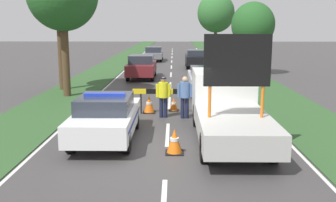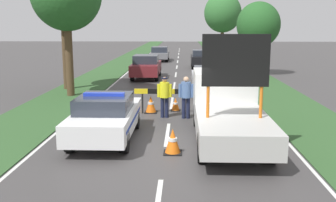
{
  "view_description": "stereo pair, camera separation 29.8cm",
  "coord_description": "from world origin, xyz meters",
  "px_view_note": "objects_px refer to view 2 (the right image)",
  "views": [
    {
      "loc": [
        0.2,
        -11.35,
        3.65
      ],
      "look_at": [
        0.01,
        1.86,
        1.1
      ],
      "focal_mm": 42.0,
      "sensor_mm": 36.0,
      "label": 1
    },
    {
      "loc": [
        0.5,
        -11.35,
        3.65
      ],
      "look_at": [
        0.01,
        1.86,
        1.1
      ],
      "focal_mm": 42.0,
      "sensor_mm": 36.0,
      "label": 2
    }
  ],
  "objects_px": {
    "queued_car_suv_grey": "(160,54)",
    "roadside_tree_mid_right": "(258,25)",
    "traffic_cone_near_police": "(151,104)",
    "police_car": "(106,117)",
    "road_barrier": "(175,93)",
    "traffic_cone_lane_edge": "(176,104)",
    "queued_car_sedan_silver": "(208,79)",
    "queued_car_sedan_black": "(201,59)",
    "traffic_cone_near_truck": "(173,141)",
    "police_officer": "(165,94)",
    "work_truck": "(227,105)",
    "pedestrian_civilian": "(186,94)",
    "traffic_cone_centre_front": "(280,145)",
    "roadside_tree_near_right": "(223,13)",
    "queued_car_wagon_maroon": "(146,66)",
    "traffic_cone_behind_barrier": "(100,110)"
  },
  "relations": [
    {
      "from": "police_car",
      "to": "pedestrian_civilian",
      "type": "height_order",
      "value": "pedestrian_civilian"
    },
    {
      "from": "work_truck",
      "to": "traffic_cone_near_police",
      "type": "xyz_separation_m",
      "value": [
        -2.81,
        3.53,
        -0.69
      ]
    },
    {
      "from": "queued_car_suv_grey",
      "to": "roadside_tree_mid_right",
      "type": "xyz_separation_m",
      "value": [
        7.92,
        -11.7,
        2.93
      ]
    },
    {
      "from": "police_car",
      "to": "traffic_cone_near_police",
      "type": "bearing_deg",
      "value": 69.72
    },
    {
      "from": "road_barrier",
      "to": "roadside_tree_mid_right",
      "type": "distance_m",
      "value": 14.85
    },
    {
      "from": "traffic_cone_near_police",
      "to": "traffic_cone_behind_barrier",
      "type": "relative_size",
      "value": 1.06
    },
    {
      "from": "traffic_cone_near_truck",
      "to": "traffic_cone_lane_edge",
      "type": "height_order",
      "value": "traffic_cone_near_truck"
    },
    {
      "from": "queued_car_sedan_silver",
      "to": "queued_car_sedan_black",
      "type": "distance_m",
      "value": 12.92
    },
    {
      "from": "pedestrian_civilian",
      "to": "traffic_cone_lane_edge",
      "type": "relative_size",
      "value": 2.91
    },
    {
      "from": "police_car",
      "to": "pedestrian_civilian",
      "type": "bearing_deg",
      "value": 44.69
    },
    {
      "from": "queued_car_wagon_maroon",
      "to": "queued_car_suv_grey",
      "type": "relative_size",
      "value": 1.01
    },
    {
      "from": "roadside_tree_near_right",
      "to": "queued_car_wagon_maroon",
      "type": "bearing_deg",
      "value": -108.17
    },
    {
      "from": "queued_car_sedan_silver",
      "to": "queued_car_suv_grey",
      "type": "relative_size",
      "value": 1.01
    },
    {
      "from": "queued_car_sedan_black",
      "to": "roadside_tree_near_right",
      "type": "distance_m",
      "value": 16.82
    },
    {
      "from": "traffic_cone_centre_front",
      "to": "pedestrian_civilian",
      "type": "bearing_deg",
      "value": 120.64
    },
    {
      "from": "traffic_cone_lane_edge",
      "to": "roadside_tree_mid_right",
      "type": "distance_m",
      "value": 14.47
    },
    {
      "from": "police_officer",
      "to": "roadside_tree_mid_right",
      "type": "distance_m",
      "value": 15.64
    },
    {
      "from": "road_barrier",
      "to": "traffic_cone_lane_edge",
      "type": "relative_size",
      "value": 5.86
    },
    {
      "from": "traffic_cone_behind_barrier",
      "to": "queued_car_wagon_maroon",
      "type": "xyz_separation_m",
      "value": [
        0.72,
        12.2,
        0.49
      ]
    },
    {
      "from": "queued_car_sedan_silver",
      "to": "queued_car_sedan_black",
      "type": "relative_size",
      "value": 1.17
    },
    {
      "from": "road_barrier",
      "to": "queued_car_sedan_silver",
      "type": "xyz_separation_m",
      "value": [
        1.74,
        5.19,
        -0.12
      ]
    },
    {
      "from": "traffic_cone_behind_barrier",
      "to": "traffic_cone_lane_edge",
      "type": "height_order",
      "value": "traffic_cone_behind_barrier"
    },
    {
      "from": "traffic_cone_lane_edge",
      "to": "queued_car_sedan_silver",
      "type": "height_order",
      "value": "queued_car_sedan_silver"
    },
    {
      "from": "traffic_cone_near_truck",
      "to": "queued_car_sedan_black",
      "type": "distance_m",
      "value": 23.42
    },
    {
      "from": "police_car",
      "to": "queued_car_wagon_maroon",
      "type": "distance_m",
      "value": 15.05
    },
    {
      "from": "traffic_cone_near_police",
      "to": "police_car",
      "type": "bearing_deg",
      "value": -105.75
    },
    {
      "from": "traffic_cone_near_truck",
      "to": "roadside_tree_mid_right",
      "type": "xyz_separation_m",
      "value": [
        5.81,
        18.59,
        3.31
      ]
    },
    {
      "from": "queued_car_sedan_silver",
      "to": "pedestrian_civilian",
      "type": "bearing_deg",
      "value": 78.14
    },
    {
      "from": "queued_car_wagon_maroon",
      "to": "queued_car_sedan_black",
      "type": "distance_m",
      "value": 8.1
    },
    {
      "from": "road_barrier",
      "to": "traffic_cone_centre_front",
      "type": "distance_m",
      "value": 6.16
    },
    {
      "from": "queued_car_sedan_black",
      "to": "roadside_tree_mid_right",
      "type": "height_order",
      "value": "roadside_tree_mid_right"
    },
    {
      "from": "work_truck",
      "to": "roadside_tree_near_right",
      "type": "distance_m",
      "value": 37.78
    },
    {
      "from": "police_car",
      "to": "traffic_cone_lane_edge",
      "type": "distance_m",
      "value": 4.97
    },
    {
      "from": "roadside_tree_mid_right",
      "to": "roadside_tree_near_right",
      "type": "bearing_deg",
      "value": 91.6
    },
    {
      "from": "traffic_cone_lane_edge",
      "to": "queued_car_sedan_black",
      "type": "distance_m",
      "value": 17.67
    },
    {
      "from": "queued_car_sedan_black",
      "to": "traffic_cone_centre_front",
      "type": "bearing_deg",
      "value": 92.77
    },
    {
      "from": "police_officer",
      "to": "work_truck",
      "type": "bearing_deg",
      "value": 114.72
    },
    {
      "from": "pedestrian_civilian",
      "to": "queued_car_sedan_black",
      "type": "bearing_deg",
      "value": 107.48
    },
    {
      "from": "work_truck",
      "to": "queued_car_sedan_black",
      "type": "xyz_separation_m",
      "value": [
        0.17,
        21.48,
        -0.24
      ]
    },
    {
      "from": "traffic_cone_near_police",
      "to": "traffic_cone_centre_front",
      "type": "distance_m",
      "value": 6.82
    },
    {
      "from": "pedestrian_civilian",
      "to": "roadside_tree_mid_right",
      "type": "bearing_deg",
      "value": 91.2
    },
    {
      "from": "road_barrier",
      "to": "police_officer",
      "type": "relative_size",
      "value": 2.05
    },
    {
      "from": "work_truck",
      "to": "traffic_cone_behind_barrier",
      "type": "relative_size",
      "value": 9.17
    },
    {
      "from": "traffic_cone_near_police",
      "to": "traffic_cone_centre_front",
      "type": "relative_size",
      "value": 1.26
    },
    {
      "from": "work_truck",
      "to": "roadside_tree_mid_right",
      "type": "height_order",
      "value": "roadside_tree_mid_right"
    },
    {
      "from": "traffic_cone_near_police",
      "to": "road_barrier",
      "type": "bearing_deg",
      "value": -8.48
    },
    {
      "from": "traffic_cone_near_truck",
      "to": "queued_car_sedan_silver",
      "type": "xyz_separation_m",
      "value": [
        1.68,
        10.42,
        0.39
      ]
    },
    {
      "from": "roadside_tree_near_right",
      "to": "work_truck",
      "type": "bearing_deg",
      "value": -95.33
    },
    {
      "from": "work_truck",
      "to": "queued_car_wagon_maroon",
      "type": "bearing_deg",
      "value": -70.91
    },
    {
      "from": "police_car",
      "to": "roadside_tree_near_right",
      "type": "xyz_separation_m",
      "value": [
        7.43,
        37.9,
        4.41
      ]
    }
  ]
}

